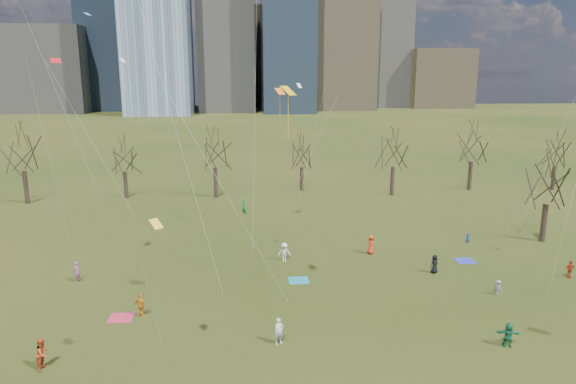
{
  "coord_description": "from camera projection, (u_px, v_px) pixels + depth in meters",
  "views": [
    {
      "loc": [
        -3.94,
        -27.91,
        16.24
      ],
      "look_at": [
        0.0,
        12.0,
        7.0
      ],
      "focal_mm": 32.0,
      "sensor_mm": 36.0,
      "label": 1
    }
  ],
  "objects": [
    {
      "name": "ground",
      "position": [
        307.0,
        348.0,
        31.09
      ],
      "size": [
        500.0,
        500.0,
        0.0
      ],
      "primitive_type": "plane",
      "color": "black",
      "rests_on": "ground"
    },
    {
      "name": "downtown_skyline",
      "position": [
        238.0,
        21.0,
        226.37
      ],
      "size": [
        212.5,
        78.0,
        118.0
      ],
      "color": "slate",
      "rests_on": "ground"
    },
    {
      "name": "bare_tree_row",
      "position": [
        268.0,
        155.0,
        65.81
      ],
      "size": [
        113.04,
        29.8,
        9.5
      ],
      "color": "black",
      "rests_on": "ground"
    },
    {
      "name": "blanket_teal",
      "position": [
        299.0,
        280.0,
        41.33
      ],
      "size": [
        1.6,
        1.5,
        0.03
      ],
      "primitive_type": "cube",
      "color": "teal",
      "rests_on": "ground"
    },
    {
      "name": "blanket_navy",
      "position": [
        465.0,
        261.0,
        45.66
      ],
      "size": [
        1.6,
        1.5,
        0.03
      ],
      "primitive_type": "cube",
      "color": "#2432AA",
      "rests_on": "ground"
    },
    {
      "name": "blanket_crimson",
      "position": [
        121.0,
        318.0,
        34.99
      ],
      "size": [
        1.6,
        1.5,
        0.03
      ],
      "primitive_type": "cube",
      "color": "#B82445",
      "rests_on": "ground"
    },
    {
      "name": "person_1",
      "position": [
        279.0,
        331.0,
        31.47
      ],
      "size": [
        0.73,
        0.62,
        1.69
      ],
      "primitive_type": "imported",
      "rotation": [
        0.0,
        0.0,
        0.43
      ],
      "color": "silver",
      "rests_on": "ground"
    },
    {
      "name": "person_2",
      "position": [
        43.0,
        354.0,
        28.77
      ],
      "size": [
        0.89,
        1.04,
        1.86
      ],
      "primitive_type": "imported",
      "rotation": [
        0.0,
        0.0,
        1.34
      ],
      "color": "#B54019",
      "rests_on": "ground"
    },
    {
      "name": "person_3",
      "position": [
        498.0,
        287.0,
        38.57
      ],
      "size": [
        0.72,
        0.87,
        1.17
      ],
      "primitive_type": "imported",
      "rotation": [
        0.0,
        0.0,
        2.03
      ],
      "color": "slate",
      "rests_on": "ground"
    },
    {
      "name": "person_4",
      "position": [
        141.0,
        305.0,
        35.04
      ],
      "size": [
        1.04,
        0.81,
        1.65
      ],
      "primitive_type": "imported",
      "rotation": [
        0.0,
        0.0,
        2.66
      ],
      "color": "orange",
      "rests_on": "ground"
    },
    {
      "name": "person_5",
      "position": [
        508.0,
        335.0,
        31.17
      ],
      "size": [
        1.52,
        0.81,
        1.57
      ],
      "primitive_type": "imported",
      "rotation": [
        0.0,
        0.0,
        2.89
      ],
      "color": "#186D46",
      "rests_on": "ground"
    },
    {
      "name": "person_6",
      "position": [
        435.0,
        264.0,
        42.73
      ],
      "size": [
        0.92,
        0.77,
        1.6
      ],
      "primitive_type": "imported",
      "rotation": [
        0.0,
        0.0,
        3.55
      ],
      "color": "black",
      "rests_on": "ground"
    },
    {
      "name": "person_7",
      "position": [
        77.0,
        272.0,
        40.96
      ],
      "size": [
        0.59,
        0.71,
        1.68
      ],
      "primitive_type": "imported",
      "rotation": [
        0.0,
        0.0,
        4.36
      ],
      "color": "#9C4E97",
      "rests_on": "ground"
    },
    {
      "name": "person_8",
      "position": [
        468.0,
        238.0,
        50.33
      ],
      "size": [
        0.6,
        0.61,
        0.99
      ],
      "primitive_type": "imported",
      "rotation": [
        0.0,
        0.0,
        5.41
      ],
      "color": "#2854B1",
      "rests_on": "ground"
    },
    {
      "name": "person_9",
      "position": [
        284.0,
        252.0,
        45.43
      ],
      "size": [
        1.15,
        0.75,
        1.68
      ],
      "primitive_type": "imported",
      "rotation": [
        0.0,
        0.0,
        6.17
      ],
      "color": "silver",
      "rests_on": "ground"
    },
    {
      "name": "person_10",
      "position": [
        570.0,
        269.0,
        41.73
      ],
      "size": [
        0.91,
        0.45,
        1.49
      ],
      "primitive_type": "imported",
      "rotation": [
        0.0,
        0.0,
        0.1
      ],
      "color": "#AC2F18",
      "rests_on": "ground"
    },
    {
      "name": "person_12",
      "position": [
        371.0,
        245.0,
        47.28
      ],
      "size": [
        0.77,
        0.99,
        1.8
      ],
      "primitive_type": "imported",
      "rotation": [
        0.0,
        0.0,
        1.82
      ],
      "color": "red",
      "rests_on": "ground"
    },
    {
      "name": "person_13",
      "position": [
        244.0,
        207.0,
        60.59
      ],
      "size": [
        0.78,
        0.81,
        1.86
      ],
      "primitive_type": "imported",
      "rotation": [
        0.0,
        0.0,
        2.26
      ],
      "color": "#1B7B3E",
      "rests_on": "ground"
    },
    {
      "name": "kites_airborne",
      "position": [
        291.0,
        103.0,
        39.18
      ],
      "size": [
        70.8,
        42.35,
        35.54
      ],
      "color": "gold",
      "rests_on": "ground"
    }
  ]
}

